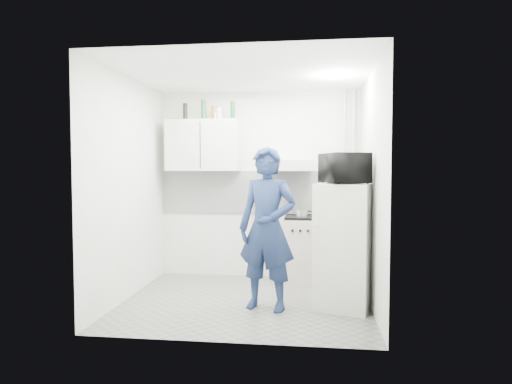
# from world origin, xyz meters

# --- Properties ---
(floor) EXTENTS (2.80, 2.80, 0.00)m
(floor) POSITION_xyz_m (0.00, 0.00, 0.00)
(floor) COLOR #55544A
(floor) RESTS_ON ground
(ceiling) EXTENTS (2.80, 2.80, 0.00)m
(ceiling) POSITION_xyz_m (0.00, 0.00, 2.60)
(ceiling) COLOR white
(ceiling) RESTS_ON wall_back
(wall_back) EXTENTS (2.80, 0.00, 2.80)m
(wall_back) POSITION_xyz_m (0.00, 1.25, 1.30)
(wall_back) COLOR beige
(wall_back) RESTS_ON floor
(wall_left) EXTENTS (0.00, 2.60, 2.60)m
(wall_left) POSITION_xyz_m (-1.40, 0.00, 1.30)
(wall_left) COLOR beige
(wall_left) RESTS_ON floor
(wall_right) EXTENTS (0.00, 2.60, 2.60)m
(wall_right) POSITION_xyz_m (1.40, 0.00, 1.30)
(wall_right) COLOR beige
(wall_right) RESTS_ON floor
(person) EXTENTS (0.73, 0.57, 1.77)m
(person) POSITION_xyz_m (0.27, -0.24, 0.88)
(person) COLOR #1A284B
(person) RESTS_ON floor
(stove) EXTENTS (0.54, 0.54, 0.86)m
(stove) POSITION_xyz_m (0.65, 1.00, 0.43)
(stove) COLOR #BCB5A8
(stove) RESTS_ON floor
(fridge) EXTENTS (0.69, 0.69, 1.37)m
(fridge) POSITION_xyz_m (1.10, -0.09, 0.68)
(fridge) COLOR silver
(fridge) RESTS_ON floor
(stove_top) EXTENTS (0.52, 0.52, 0.03)m
(stove_top) POSITION_xyz_m (0.65, 1.00, 0.88)
(stove_top) COLOR black
(stove_top) RESTS_ON stove
(saucepan) EXTENTS (0.16, 0.16, 0.09)m
(saucepan) POSITION_xyz_m (0.62, 0.94, 0.94)
(saucepan) COLOR silver
(saucepan) RESTS_ON stove_top
(microwave) EXTENTS (0.69, 0.57, 0.33)m
(microwave) POSITION_xyz_m (1.10, -0.09, 1.53)
(microwave) COLOR black
(microwave) RESTS_ON fridge
(bottle_b) EXTENTS (0.06, 0.06, 0.23)m
(bottle_b) POSITION_xyz_m (-1.00, 1.07, 2.32)
(bottle_b) COLOR black
(bottle_b) RESTS_ON upper_cabinet
(bottle_d) EXTENTS (0.06, 0.06, 0.28)m
(bottle_d) POSITION_xyz_m (-0.75, 1.07, 2.34)
(bottle_d) COLOR #144C1E
(bottle_d) RESTS_ON upper_cabinet
(canister_a) EXTENTS (0.08, 0.08, 0.19)m
(canister_a) POSITION_xyz_m (-0.60, 1.07, 2.30)
(canister_a) COLOR brown
(canister_a) RESTS_ON upper_cabinet
(canister_b) EXTENTS (0.09, 0.09, 0.17)m
(canister_b) POSITION_xyz_m (-0.52, 1.07, 2.28)
(canister_b) COLOR #B2B7BC
(canister_b) RESTS_ON upper_cabinet
(bottle_e) EXTENTS (0.06, 0.06, 0.25)m
(bottle_e) POSITION_xyz_m (-0.34, 1.07, 2.32)
(bottle_e) COLOR #144C1E
(bottle_e) RESTS_ON upper_cabinet
(upper_cabinet) EXTENTS (1.00, 0.35, 0.70)m
(upper_cabinet) POSITION_xyz_m (-0.75, 1.07, 1.85)
(upper_cabinet) COLOR silver
(upper_cabinet) RESTS_ON wall_back
(range_hood) EXTENTS (0.60, 0.50, 0.14)m
(range_hood) POSITION_xyz_m (0.45, 1.00, 1.57)
(range_hood) COLOR #BCB5A8
(range_hood) RESTS_ON wall_back
(backsplash) EXTENTS (2.74, 0.03, 0.60)m
(backsplash) POSITION_xyz_m (0.00, 1.24, 1.20)
(backsplash) COLOR white
(backsplash) RESTS_ON wall_back
(pipe_a) EXTENTS (0.05, 0.05, 2.60)m
(pipe_a) POSITION_xyz_m (1.30, 1.17, 1.30)
(pipe_a) COLOR #BCB5A8
(pipe_a) RESTS_ON floor
(pipe_b) EXTENTS (0.04, 0.04, 2.60)m
(pipe_b) POSITION_xyz_m (1.18, 1.17, 1.30)
(pipe_b) COLOR #BCB5A8
(pipe_b) RESTS_ON floor
(ceiling_spot_fixture) EXTENTS (0.10, 0.10, 0.02)m
(ceiling_spot_fixture) POSITION_xyz_m (1.00, 0.20, 2.57)
(ceiling_spot_fixture) COLOR white
(ceiling_spot_fixture) RESTS_ON ceiling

